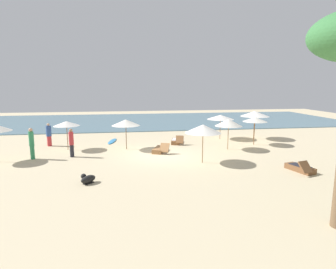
{
  "coord_description": "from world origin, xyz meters",
  "views": [
    {
      "loc": [
        -2.05,
        -16.89,
        4.37
      ],
      "look_at": [
        0.65,
        1.23,
        1.1
      ],
      "focal_mm": 30.08,
      "sensor_mm": 36.0,
      "label": 1
    }
  ],
  "objects_px": {
    "umbrella_2": "(255,119)",
    "umbrella_5": "(203,129)",
    "umbrella_6": "(229,123)",
    "person_0": "(71,142)",
    "umbrella_4": "(221,117)",
    "person_2": "(32,143)",
    "surfboard": "(112,141)",
    "lounger_2": "(300,168)",
    "lounger_0": "(160,149)",
    "dog": "(88,179)",
    "umbrella_1": "(126,123)",
    "person_1": "(49,135)",
    "umbrella_7": "(66,124)",
    "umbrella_0": "(255,114)",
    "lounger_1": "(176,141)"
  },
  "relations": [
    {
      "from": "umbrella_5",
      "to": "person_1",
      "type": "height_order",
      "value": "umbrella_5"
    },
    {
      "from": "lounger_1",
      "to": "person_1",
      "type": "height_order",
      "value": "person_1"
    },
    {
      "from": "person_2",
      "to": "dog",
      "type": "height_order",
      "value": "person_2"
    },
    {
      "from": "lounger_0",
      "to": "lounger_1",
      "type": "height_order",
      "value": "lounger_0"
    },
    {
      "from": "person_1",
      "to": "person_2",
      "type": "height_order",
      "value": "person_2"
    },
    {
      "from": "umbrella_0",
      "to": "umbrella_6",
      "type": "height_order",
      "value": "umbrella_0"
    },
    {
      "from": "umbrella_2",
      "to": "surfboard",
      "type": "height_order",
      "value": "umbrella_2"
    },
    {
      "from": "surfboard",
      "to": "lounger_2",
      "type": "bearing_deg",
      "value": -42.95
    },
    {
      "from": "umbrella_4",
      "to": "umbrella_6",
      "type": "relative_size",
      "value": 1.04
    },
    {
      "from": "umbrella_2",
      "to": "umbrella_5",
      "type": "relative_size",
      "value": 0.93
    },
    {
      "from": "umbrella_1",
      "to": "umbrella_6",
      "type": "bearing_deg",
      "value": -9.35
    },
    {
      "from": "umbrella_4",
      "to": "umbrella_1",
      "type": "bearing_deg",
      "value": -161.14
    },
    {
      "from": "person_1",
      "to": "surfboard",
      "type": "height_order",
      "value": "person_1"
    },
    {
      "from": "lounger_1",
      "to": "lounger_0",
      "type": "bearing_deg",
      "value": -121.19
    },
    {
      "from": "umbrella_6",
      "to": "person_0",
      "type": "distance_m",
      "value": 10.18
    },
    {
      "from": "umbrella_2",
      "to": "person_1",
      "type": "bearing_deg",
      "value": 173.18
    },
    {
      "from": "lounger_2",
      "to": "person_0",
      "type": "height_order",
      "value": "person_0"
    },
    {
      "from": "umbrella_0",
      "to": "lounger_0",
      "type": "distance_m",
      "value": 9.02
    },
    {
      "from": "person_2",
      "to": "umbrella_6",
      "type": "bearing_deg",
      "value": 3.27
    },
    {
      "from": "umbrella_7",
      "to": "lounger_1",
      "type": "distance_m",
      "value": 7.86
    },
    {
      "from": "person_2",
      "to": "surfboard",
      "type": "relative_size",
      "value": 0.83
    },
    {
      "from": "umbrella_6",
      "to": "person_0",
      "type": "bearing_deg",
      "value": -177.02
    },
    {
      "from": "umbrella_5",
      "to": "person_0",
      "type": "height_order",
      "value": "umbrella_5"
    },
    {
      "from": "lounger_0",
      "to": "umbrella_6",
      "type": "bearing_deg",
      "value": 0.77
    },
    {
      "from": "lounger_0",
      "to": "lounger_2",
      "type": "xyz_separation_m",
      "value": [
        6.58,
        -5.22,
        0.01
      ]
    },
    {
      "from": "umbrella_2",
      "to": "umbrella_6",
      "type": "xyz_separation_m",
      "value": [
        -2.44,
        -1.18,
        -0.02
      ]
    },
    {
      "from": "umbrella_2",
      "to": "umbrella_5",
      "type": "distance_m",
      "value": 6.51
    },
    {
      "from": "umbrella_6",
      "to": "dog",
      "type": "relative_size",
      "value": 2.68
    },
    {
      "from": "umbrella_2",
      "to": "umbrella_4",
      "type": "relative_size",
      "value": 0.94
    },
    {
      "from": "lounger_0",
      "to": "surfboard",
      "type": "xyz_separation_m",
      "value": [
        -3.24,
        3.92,
        -0.13
      ]
    },
    {
      "from": "umbrella_4",
      "to": "umbrella_5",
      "type": "height_order",
      "value": "umbrella_5"
    },
    {
      "from": "umbrella_1",
      "to": "person_2",
      "type": "bearing_deg",
      "value": -161.62
    },
    {
      "from": "lounger_0",
      "to": "lounger_1",
      "type": "relative_size",
      "value": 1.0
    },
    {
      "from": "dog",
      "to": "person_0",
      "type": "bearing_deg",
      "value": 107.4
    },
    {
      "from": "lounger_0",
      "to": "surfboard",
      "type": "bearing_deg",
      "value": 129.59
    },
    {
      "from": "umbrella_4",
      "to": "person_1",
      "type": "height_order",
      "value": "umbrella_4"
    },
    {
      "from": "umbrella_0",
      "to": "lounger_2",
      "type": "relative_size",
      "value": 1.27
    },
    {
      "from": "umbrella_6",
      "to": "person_2",
      "type": "height_order",
      "value": "umbrella_6"
    },
    {
      "from": "umbrella_7",
      "to": "lounger_0",
      "type": "distance_m",
      "value": 6.5
    },
    {
      "from": "umbrella_5",
      "to": "umbrella_7",
      "type": "relative_size",
      "value": 1.12
    },
    {
      "from": "lounger_2",
      "to": "person_1",
      "type": "distance_m",
      "value": 16.44
    },
    {
      "from": "person_2",
      "to": "umbrella_4",
      "type": "bearing_deg",
      "value": 18.66
    },
    {
      "from": "umbrella_4",
      "to": "lounger_0",
      "type": "height_order",
      "value": "umbrella_4"
    },
    {
      "from": "person_1",
      "to": "lounger_2",
      "type": "bearing_deg",
      "value": -30.08
    },
    {
      "from": "umbrella_4",
      "to": "umbrella_6",
      "type": "bearing_deg",
      "value": -100.81
    },
    {
      "from": "umbrella_2",
      "to": "umbrella_4",
      "type": "xyz_separation_m",
      "value": [
        -1.73,
        2.52,
        -0.09
      ]
    },
    {
      "from": "lounger_0",
      "to": "umbrella_2",
      "type": "bearing_deg",
      "value": 9.94
    },
    {
      "from": "umbrella_0",
      "to": "umbrella_7",
      "type": "bearing_deg",
      "value": -172.6
    },
    {
      "from": "umbrella_7",
      "to": "lounger_2",
      "type": "xyz_separation_m",
      "value": [
        12.67,
        -6.81,
        -1.61
      ]
    },
    {
      "from": "dog",
      "to": "umbrella_1",
      "type": "bearing_deg",
      "value": 75.18
    }
  ]
}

